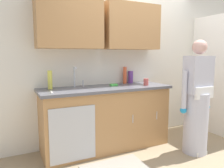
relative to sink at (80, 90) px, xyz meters
The scene contains 13 objects.
ground_plane 1.50m from the sink, 36.75° to the right, with size 9.00×9.00×0.00m, color #998466.
kitchen_wall_with_uppers 1.02m from the sink, 19.59° to the left, with size 4.80×0.44×2.70m.
closet_door_panel 2.42m from the sink, ahead, with size 1.10×0.04×2.10m, color silver.
counter_cabinet 0.62m from the sink, ahead, with size 1.90×0.62×0.90m.
countertop 0.40m from the sink, ahead, with size 1.96×0.66×0.04m, color #595960.
sink is the anchor object (origin of this frame).
person_at_sink 1.67m from the sink, 26.00° to the right, with size 0.55×0.34×1.62m.
bottle_water_tall 0.44m from the sink, 159.20° to the left, with size 0.06×0.06×0.26m, color #D8D14C.
bottle_water_short 0.89m from the sink, 14.51° to the left, with size 0.06×0.06×0.27m, color #E05933.
bottle_dish_liquid 0.99m from the sink, 12.92° to the left, with size 0.08×0.08×0.20m, color #66388C.
cup_by_sink 1.04m from the sink, ahead, with size 0.08×0.08×0.11m, color #B24C47.
knife_on_counter 0.44m from the sink, 163.52° to the right, with size 0.24×0.02×0.01m, color silver.
sponge 0.55m from the sink, ahead, with size 0.11×0.07×0.03m, color #4CBF4C.
Camera 1 is at (-1.86, -2.20, 1.41)m, focal length 34.70 mm.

